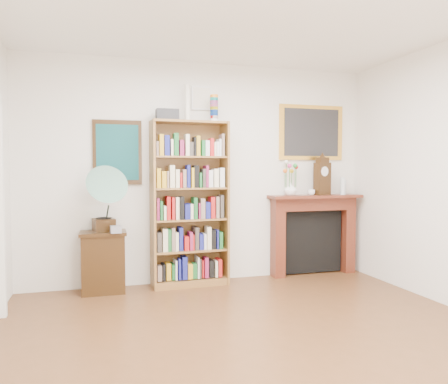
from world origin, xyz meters
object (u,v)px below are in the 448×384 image
at_px(mantel_clock, 322,177).
at_px(flower_vase, 290,189).
at_px(cd_stack, 116,229).
at_px(teacup, 311,192).
at_px(bottle_right, 344,187).
at_px(side_cabinet, 103,262).
at_px(gramophone, 104,195).
at_px(bottle_left, 343,186).
at_px(fireplace, 313,228).
at_px(bookshelf, 190,194).

distance_m(mantel_clock, flower_vase, 0.49).
height_order(cd_stack, teacup, teacup).
xyz_separation_m(cd_stack, bottle_right, (3.12, 0.26, 0.44)).
xyz_separation_m(side_cabinet, teacup, (2.71, 0.02, 0.77)).
bearing_deg(flower_vase, teacup, -11.51).
bearing_deg(side_cabinet, gramophone, -78.31).
relative_size(gramophone, bottle_left, 3.21).
bearing_deg(bottle_right, mantel_clock, -172.35).
bearing_deg(side_cabinet, flower_vase, 3.17).
relative_size(gramophone, bottle_right, 3.85).
distance_m(gramophone, flower_vase, 2.42).
height_order(fireplace, cd_stack, fireplace).
relative_size(fireplace, flower_vase, 7.63).
bearing_deg(flower_vase, gramophone, -176.60).
bearing_deg(teacup, mantel_clock, 9.44).
height_order(bookshelf, side_cabinet, bookshelf).
distance_m(bookshelf, side_cabinet, 1.30).
distance_m(cd_stack, teacup, 2.60).
bearing_deg(cd_stack, bookshelf, 11.42).
height_order(fireplace, mantel_clock, mantel_clock).
bearing_deg(mantel_clock, side_cabinet, 163.63).
bearing_deg(teacup, cd_stack, -175.95).
xyz_separation_m(bookshelf, flower_vase, (1.39, 0.06, 0.04)).
relative_size(bookshelf, cd_stack, 19.52).
xyz_separation_m(gramophone, flower_vase, (2.42, 0.14, 0.03)).
xyz_separation_m(fireplace, bottle_left, (0.40, -0.09, 0.57)).
distance_m(mantel_clock, bottle_left, 0.33).
bearing_deg(bottle_right, fireplace, 178.58).
distance_m(teacup, bottle_left, 0.49).
bearing_deg(bottle_left, gramophone, -178.36).
xyz_separation_m(bookshelf, bottle_left, (2.15, 0.00, 0.08)).
xyz_separation_m(teacup, bottle_right, (0.55, 0.08, 0.06)).
xyz_separation_m(mantel_clock, teacup, (-0.18, -0.03, -0.21)).
xyz_separation_m(gramophone, cd_stack, (0.13, -0.10, -0.39)).
bearing_deg(gramophone, fireplace, -8.38).
distance_m(fireplace, bottle_left, 0.71).
relative_size(side_cabinet, gramophone, 0.93).
relative_size(bookshelf, bottle_left, 9.76).
height_order(mantel_clock, bottle_right, mantel_clock).
xyz_separation_m(side_cabinet, bottle_right, (3.26, 0.10, 0.84)).
distance_m(side_cabinet, flower_vase, 2.57).
height_order(mantel_clock, flower_vase, mantel_clock).
distance_m(cd_stack, mantel_clock, 2.82).
bearing_deg(side_cabinet, mantel_clock, 2.32).
relative_size(gramophone, flower_vase, 4.53).
bearing_deg(gramophone, flower_vase, -8.64).
xyz_separation_m(bookshelf, mantel_clock, (1.85, 0.03, 0.20)).
distance_m(bookshelf, fireplace, 1.82).
relative_size(fireplace, cd_stack, 10.83).
bearing_deg(teacup, flower_vase, 168.49).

